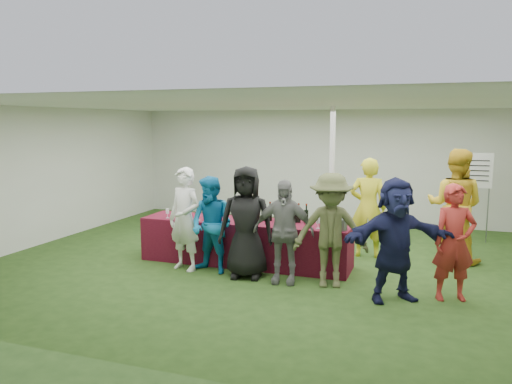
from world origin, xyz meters
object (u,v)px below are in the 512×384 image
(customer_4, at_px, (331,230))
(customer_6, at_px, (454,243))
(dump_bucket, at_px, (340,224))
(wine_list_sign, at_px, (479,177))
(staff_pourer, at_px, (368,208))
(customer_5, at_px, (395,240))
(staff_back, at_px, (455,206))
(customer_2, at_px, (246,222))
(serving_table, at_px, (245,242))
(customer_0, at_px, (185,219))
(customer_1, at_px, (212,225))
(customer_3, at_px, (283,231))

(customer_4, bearing_deg, customer_6, -12.74)
(dump_bucket, bearing_deg, wine_list_sign, 55.70)
(staff_pourer, xyz_separation_m, customer_4, (-0.31, -1.86, -0.05))
(customer_5, bearing_deg, staff_back, 39.84)
(dump_bucket, xyz_separation_m, customer_2, (-1.37, -0.46, 0.03))
(serving_table, height_order, customer_5, customer_5)
(wine_list_sign, xyz_separation_m, staff_pourer, (-1.94, -1.86, -0.42))
(wine_list_sign, distance_m, customer_0, 5.94)
(staff_back, bearing_deg, wine_list_sign, -93.73)
(staff_back, distance_m, customer_1, 4.19)
(serving_table, height_order, dump_bucket, dump_bucket)
(customer_3, bearing_deg, dump_bucket, 29.06)
(customer_6, bearing_deg, dump_bucket, 143.84)
(customer_4, bearing_deg, customer_2, 166.51)
(serving_table, relative_size, staff_back, 1.84)
(customer_0, xyz_separation_m, customer_3, (1.70, -0.11, -0.06))
(customer_1, bearing_deg, customer_4, 12.36)
(serving_table, relative_size, customer_5, 2.14)
(customer_0, bearing_deg, customer_2, 13.25)
(customer_0, relative_size, customer_5, 1.00)
(dump_bucket, height_order, customer_1, customer_1)
(staff_back, distance_m, customer_3, 3.24)
(staff_back, height_order, customer_5, staff_back)
(serving_table, height_order, customer_3, customer_3)
(staff_back, bearing_deg, dump_bucket, 55.23)
(customer_2, distance_m, customer_4, 1.32)
(staff_back, relative_size, customer_2, 1.13)
(wine_list_sign, bearing_deg, customer_6, -98.74)
(serving_table, bearing_deg, staff_back, 21.85)
(dump_bucket, relative_size, customer_1, 0.16)
(customer_3, bearing_deg, staff_pourer, 55.63)
(dump_bucket, xyz_separation_m, customer_1, (-1.97, -0.43, -0.06))
(customer_3, bearing_deg, customer_4, -2.19)
(dump_bucket, relative_size, customer_0, 0.14)
(customer_1, xyz_separation_m, customer_5, (2.85, -0.33, 0.06))
(dump_bucket, xyz_separation_m, staff_back, (1.71, 1.57, 0.14))
(dump_bucket, height_order, staff_back, staff_back)
(dump_bucket, bearing_deg, serving_table, 172.39)
(customer_0, height_order, customer_5, customer_0)
(customer_1, relative_size, customer_6, 0.98)
(customer_2, bearing_deg, customer_0, 167.71)
(customer_1, bearing_deg, staff_back, 42.36)
(serving_table, height_order, wine_list_sign, wine_list_sign)
(serving_table, bearing_deg, customer_2, -67.84)
(serving_table, distance_m, customer_0, 1.13)
(staff_back, height_order, customer_1, staff_back)
(staff_back, relative_size, customer_4, 1.16)
(customer_0, distance_m, customer_5, 3.35)
(customer_2, relative_size, customer_5, 1.03)
(customer_6, bearing_deg, customer_5, -179.05)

